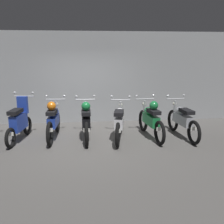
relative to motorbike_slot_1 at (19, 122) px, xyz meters
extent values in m
plane|color=#565451|center=(1.81, -0.30, -0.53)|extent=(80.00, 80.00, 0.00)
cube|color=gray|center=(1.81, 1.91, 1.00)|extent=(16.00, 0.30, 3.05)
torus|color=black|center=(0.09, 0.53, -0.26)|extent=(0.18, 0.54, 0.53)
torus|color=black|center=(-0.10, -0.61, -0.26)|extent=(0.18, 0.54, 0.53)
cube|color=#1E389E|center=(-0.01, -0.04, 0.01)|extent=(0.34, 0.76, 0.44)
cube|color=#1E389E|center=(0.05, 0.30, 0.41)|extent=(0.30, 0.17, 0.48)
cube|color=black|center=(-0.03, -0.20, 0.33)|extent=(0.32, 0.55, 0.10)
cylinder|color=#B7BABF|center=(0.07, 0.44, 0.63)|extent=(0.56, 0.13, 0.04)
sphere|color=#B7BABF|center=(-0.18, 0.48, 0.73)|extent=(0.07, 0.07, 0.07)
sphere|color=#B7BABF|center=(0.33, 0.39, 0.73)|extent=(0.07, 0.07, 0.07)
cylinder|color=#B7BABF|center=(0.08, 0.48, 0.16)|extent=(0.08, 0.15, 0.85)
sphere|color=silver|center=(0.08, 0.48, 0.48)|extent=(0.12, 0.12, 0.12)
cube|color=white|center=(-0.10, -0.58, -0.16)|extent=(0.16, 0.04, 0.10)
torus|color=black|center=(0.94, 0.73, -0.20)|extent=(0.12, 0.65, 0.65)
torus|color=black|center=(0.87, -0.57, -0.20)|extent=(0.12, 0.65, 0.65)
cube|color=#1E389E|center=(0.90, 0.08, -0.01)|extent=(0.26, 0.84, 0.28)
ellipsoid|color=#1E389E|center=(0.91, 0.24, 0.21)|extent=(0.28, 0.45, 0.22)
cube|color=black|center=(0.89, -0.10, 0.27)|extent=(0.27, 0.53, 0.10)
cylinder|color=#B7BABF|center=(0.93, 0.63, 0.49)|extent=(0.56, 0.06, 0.04)
sphere|color=#B7BABF|center=(0.67, 0.64, 0.59)|extent=(0.07, 0.07, 0.07)
sphere|color=#B7BABF|center=(1.19, 0.61, 0.59)|extent=(0.07, 0.07, 0.07)
cylinder|color=#B7BABF|center=(0.93, 0.68, 0.12)|extent=(0.06, 0.16, 0.65)
sphere|color=silver|center=(0.93, 0.68, 0.34)|extent=(0.12, 0.12, 0.12)
cube|color=white|center=(0.87, -0.54, -0.10)|extent=(0.16, 0.02, 0.10)
sphere|color=orange|center=(0.89, -0.10, 0.44)|extent=(0.24, 0.24, 0.24)
torus|color=black|center=(1.81, 0.60, -0.20)|extent=(0.09, 0.65, 0.65)
torus|color=black|center=(1.81, -0.70, -0.20)|extent=(0.09, 0.65, 0.65)
cube|color=black|center=(1.81, -0.05, -0.01)|extent=(0.22, 0.83, 0.28)
ellipsoid|color=black|center=(1.81, 0.11, 0.21)|extent=(0.26, 0.44, 0.22)
cube|color=black|center=(1.81, -0.23, 0.27)|extent=(0.24, 0.52, 0.10)
cylinder|color=#B7BABF|center=(1.81, 0.50, 0.49)|extent=(0.56, 0.04, 0.04)
sphere|color=#B7BABF|center=(1.55, 0.50, 0.59)|extent=(0.07, 0.07, 0.07)
sphere|color=#B7BABF|center=(2.07, 0.50, 0.59)|extent=(0.07, 0.07, 0.07)
cylinder|color=#B7BABF|center=(1.81, 0.55, 0.12)|extent=(0.06, 0.16, 0.65)
sphere|color=silver|center=(1.81, 0.55, 0.34)|extent=(0.12, 0.12, 0.12)
cube|color=white|center=(1.81, -0.67, -0.10)|extent=(0.16, 0.01, 0.10)
sphere|color=#197238|center=(1.81, -0.23, 0.44)|extent=(0.24, 0.24, 0.24)
torus|color=black|center=(2.85, 0.44, -0.20)|extent=(0.21, 0.66, 0.65)
torus|color=black|center=(2.60, -0.84, -0.20)|extent=(0.21, 0.66, 0.65)
cube|color=silver|center=(2.72, -0.20, -0.01)|extent=(0.38, 0.86, 0.28)
ellipsoid|color=silver|center=(2.75, -0.05, 0.21)|extent=(0.34, 0.48, 0.22)
cube|color=black|center=(2.69, -0.38, 0.27)|extent=(0.34, 0.56, 0.10)
cylinder|color=#B7BABF|center=(2.83, 0.34, 0.49)|extent=(0.56, 0.14, 0.04)
sphere|color=#B7BABF|center=(2.57, 0.39, 0.59)|extent=(0.07, 0.07, 0.07)
sphere|color=#B7BABF|center=(3.08, 0.29, 0.59)|extent=(0.07, 0.07, 0.07)
cylinder|color=#B7BABF|center=(2.84, 0.39, 0.12)|extent=(0.09, 0.17, 0.65)
sphere|color=silver|center=(2.84, 0.39, 0.34)|extent=(0.12, 0.12, 0.12)
cube|color=white|center=(2.60, -0.81, -0.10)|extent=(0.16, 0.04, 0.10)
torus|color=black|center=(3.56, 0.51, -0.20)|extent=(0.16, 0.66, 0.65)
torus|color=black|center=(3.70, -0.78, -0.20)|extent=(0.16, 0.66, 0.65)
cube|color=#197238|center=(3.63, -0.13, -0.01)|extent=(0.31, 0.85, 0.28)
ellipsoid|color=#197238|center=(3.61, 0.02, 0.21)|extent=(0.31, 0.47, 0.22)
cube|color=black|center=(3.65, -0.31, 0.27)|extent=(0.30, 0.54, 0.10)
cylinder|color=#B7BABF|center=(3.57, 0.41, 0.49)|extent=(0.56, 0.10, 0.04)
sphere|color=#B7BABF|center=(3.31, 0.38, 0.59)|extent=(0.07, 0.07, 0.07)
sphere|color=#B7BABF|center=(3.83, 0.44, 0.59)|extent=(0.07, 0.07, 0.07)
cylinder|color=#B7BABF|center=(3.56, 0.46, 0.12)|extent=(0.07, 0.16, 0.65)
sphere|color=silver|center=(3.56, 0.46, 0.34)|extent=(0.12, 0.12, 0.12)
cube|color=white|center=(3.70, -0.75, -0.10)|extent=(0.16, 0.03, 0.10)
sphere|color=#197238|center=(3.65, -0.31, 0.44)|extent=(0.24, 0.24, 0.24)
torus|color=black|center=(4.48, 0.44, -0.20)|extent=(0.15, 0.66, 0.65)
torus|color=black|center=(4.60, -0.85, -0.20)|extent=(0.15, 0.66, 0.65)
cube|color=#9EA0A8|center=(4.54, -0.20, -0.01)|extent=(0.30, 0.85, 0.28)
ellipsoid|color=#9EA0A8|center=(4.52, -0.05, 0.21)|extent=(0.30, 0.46, 0.22)
cube|color=black|center=(4.56, -0.38, 0.27)|extent=(0.29, 0.54, 0.10)
cylinder|color=#B7BABF|center=(4.49, 0.34, 0.49)|extent=(0.56, 0.09, 0.04)
sphere|color=#B7BABF|center=(4.23, 0.31, 0.59)|extent=(0.07, 0.07, 0.07)
sphere|color=#B7BABF|center=(4.75, 0.37, 0.59)|extent=(0.07, 0.07, 0.07)
cylinder|color=#B7BABF|center=(4.48, 0.39, 0.12)|extent=(0.07, 0.16, 0.65)
sphere|color=silver|center=(4.48, 0.39, 0.34)|extent=(0.12, 0.12, 0.12)
cube|color=white|center=(4.60, -0.82, -0.10)|extent=(0.16, 0.03, 0.10)
camera|label=1|loc=(1.77, -7.16, 1.86)|focal=42.24mm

